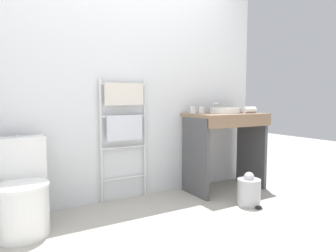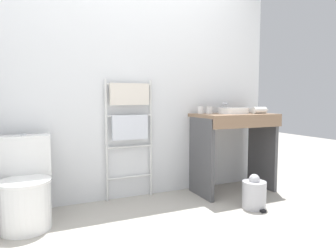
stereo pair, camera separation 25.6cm
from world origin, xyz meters
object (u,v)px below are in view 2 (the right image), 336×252
cup_near_wall (201,110)px  trash_bin (254,194)px  hair_dryer (260,110)px  towel_radiator (130,118)px  toilet (25,189)px  sink_basin (233,110)px  cup_near_edge (209,110)px

cup_near_wall → trash_bin: (0.18, -0.70, -0.78)m
hair_dryer → towel_radiator: bearing=167.4°
toilet → trash_bin: (1.98, -0.46, -0.17)m
towel_radiator → sink_basin: size_ratio=3.70×
hair_dryer → toilet: bearing=179.5°
toilet → sink_basin: sink_basin is taller
toilet → cup_near_wall: bearing=7.6°
towel_radiator → hair_dryer: (1.42, -0.32, 0.07)m
toilet → sink_basin: (2.12, 0.08, 0.61)m
towel_radiator → trash_bin: 1.44m
sink_basin → trash_bin: (-0.14, -0.54, -0.78)m
toilet → hair_dryer: hair_dryer is taller
towel_radiator → trash_bin: bearing=-37.2°
toilet → cup_near_wall: size_ratio=9.04×
hair_dryer → trash_bin: 0.99m
cup_near_edge → trash_bin: cup_near_edge is taller
sink_basin → cup_near_edge: size_ratio=4.31×
sink_basin → towel_radiator: bearing=169.4°
toilet → hair_dryer: (2.41, -0.02, 0.61)m
toilet → trash_bin: 2.04m
toilet → towel_radiator: bearing=16.7°
towel_radiator → toilet: bearing=-163.3°
cup_near_edge → trash_bin: size_ratio=0.24×
cup_near_wall → cup_near_edge: bearing=-23.5°
sink_basin → cup_near_wall: size_ratio=4.09×
cup_near_wall → towel_radiator: bearing=175.9°
towel_radiator → cup_near_wall: 0.82m
cup_near_wall → cup_near_edge: (0.09, -0.04, -0.00)m
sink_basin → cup_near_edge: (-0.24, 0.12, 0.00)m
toilet → hair_dryer: size_ratio=3.37×
cup_near_edge → sink_basin: bearing=-26.1°
hair_dryer → sink_basin: bearing=159.6°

